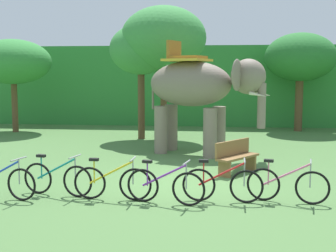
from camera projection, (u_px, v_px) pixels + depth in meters
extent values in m
plane|color=#4C753D|center=(180.00, 183.00, 11.34)|extent=(80.00, 80.00, 0.00)
cube|color=#338438|center=(203.00, 85.00, 25.78)|extent=(36.00, 6.00, 4.06)
cylinder|color=brown|center=(15.00, 107.00, 20.87)|extent=(0.27, 0.27, 2.29)
ellipsoid|color=#338438|center=(13.00, 62.00, 20.63)|extent=(3.44, 3.44, 2.02)
cylinder|color=brown|center=(141.00, 106.00, 18.69)|extent=(0.28, 0.28, 2.73)
ellipsoid|color=#3D8E42|center=(141.00, 49.00, 18.42)|extent=(2.55, 2.55, 2.03)
cylinder|color=brown|center=(164.00, 103.00, 18.49)|extent=(0.26, 0.26, 2.95)
ellipsoid|color=#3D8E42|center=(164.00, 38.00, 18.18)|extent=(3.41, 3.41, 2.53)
cylinder|color=brown|center=(299.00, 105.00, 21.18)|extent=(0.36, 0.36, 2.43)
ellipsoid|color=#28702D|center=(300.00, 57.00, 20.92)|extent=(3.24, 3.24, 2.21)
ellipsoid|color=gray|center=(190.00, 84.00, 15.15)|extent=(3.21, 2.37, 1.50)
cylinder|color=gray|center=(219.00, 130.00, 15.25)|extent=(0.44, 0.44, 1.60)
cylinder|color=gray|center=(210.00, 133.00, 14.58)|extent=(0.44, 0.44, 1.60)
cylinder|color=gray|center=(171.00, 127.00, 16.09)|extent=(0.44, 0.44, 1.60)
cylinder|color=gray|center=(161.00, 130.00, 15.42)|extent=(0.44, 0.44, 1.60)
ellipsoid|color=gray|center=(248.00, 76.00, 14.19)|extent=(1.39, 1.34, 1.10)
ellipsoid|color=gray|center=(250.00, 75.00, 14.80)|extent=(0.46, 0.84, 0.96)
ellipsoid|color=gray|center=(237.00, 75.00, 13.71)|extent=(0.46, 0.84, 0.96)
cylinder|color=gray|center=(262.00, 106.00, 14.08)|extent=(0.26, 0.26, 1.40)
cone|color=beige|center=(262.00, 94.00, 14.26)|extent=(0.57, 0.32, 0.21)
cone|color=beige|center=(258.00, 95.00, 13.87)|extent=(0.57, 0.32, 0.21)
cube|color=gold|center=(187.00, 60.00, 15.11)|extent=(1.70, 1.72, 0.08)
cube|color=olive|center=(187.00, 57.00, 15.10)|extent=(1.35, 1.24, 0.10)
cube|color=olive|center=(174.00, 49.00, 15.30)|extent=(0.42, 0.87, 0.56)
cylinder|color=gray|center=(153.00, 96.00, 15.87)|extent=(0.08, 0.08, 0.90)
torus|color=black|center=(22.00, 185.00, 9.72)|extent=(0.70, 0.20, 0.71)
cylinder|color=blue|center=(1.00, 171.00, 9.86)|extent=(0.96, 0.25, 0.54)
cylinder|color=#9E9EA3|center=(19.00, 171.00, 9.70)|extent=(0.03, 0.03, 0.55)
cylinder|color=#9E9EA3|center=(19.00, 159.00, 9.67)|extent=(0.14, 0.52, 0.03)
torus|color=black|center=(38.00, 178.00, 10.29)|extent=(0.71, 0.19, 0.71)
torus|color=black|center=(78.00, 181.00, 10.00)|extent=(0.71, 0.19, 0.71)
cylinder|color=teal|center=(56.00, 169.00, 10.12)|extent=(0.96, 0.23, 0.54)
cylinder|color=teal|center=(41.00, 167.00, 10.23)|extent=(0.03, 0.03, 0.52)
cube|color=black|center=(41.00, 156.00, 10.20)|extent=(0.22, 0.14, 0.06)
cylinder|color=#9E9EA3|center=(75.00, 169.00, 9.98)|extent=(0.03, 0.03, 0.55)
cylinder|color=#9E9EA3|center=(75.00, 157.00, 9.95)|extent=(0.13, 0.52, 0.03)
torus|color=black|center=(90.00, 183.00, 9.85)|extent=(0.71, 0.06, 0.71)
torus|color=black|center=(135.00, 185.00, 9.72)|extent=(0.71, 0.06, 0.71)
cylinder|color=yellow|center=(111.00, 172.00, 9.76)|extent=(0.97, 0.06, 0.54)
cylinder|color=yellow|center=(94.00, 171.00, 9.81)|extent=(0.03, 0.03, 0.52)
cube|color=black|center=(94.00, 159.00, 9.78)|extent=(0.20, 0.10, 0.06)
cylinder|color=#9E9EA3|center=(133.00, 172.00, 9.69)|extent=(0.03, 0.03, 0.55)
cylinder|color=#9E9EA3|center=(133.00, 159.00, 9.66)|extent=(0.04, 0.52, 0.03)
torus|color=black|center=(143.00, 185.00, 9.64)|extent=(0.71, 0.19, 0.71)
torus|color=black|center=(189.00, 189.00, 9.34)|extent=(0.71, 0.19, 0.71)
cylinder|color=purple|center=(164.00, 175.00, 9.47)|extent=(0.96, 0.24, 0.54)
cylinder|color=purple|center=(147.00, 174.00, 9.58)|extent=(0.03, 0.03, 0.52)
cube|color=black|center=(147.00, 162.00, 9.55)|extent=(0.22, 0.14, 0.06)
cylinder|color=#9E9EA3|center=(186.00, 176.00, 9.32)|extent=(0.03, 0.03, 0.55)
cylinder|color=#9E9EA3|center=(186.00, 163.00, 9.29)|extent=(0.14, 0.52, 0.03)
torus|color=black|center=(199.00, 185.00, 9.69)|extent=(0.71, 0.07, 0.71)
torus|color=black|center=(247.00, 187.00, 9.54)|extent=(0.71, 0.07, 0.71)
cylinder|color=red|center=(221.00, 174.00, 9.59)|extent=(0.97, 0.07, 0.54)
cylinder|color=red|center=(204.00, 173.00, 9.64)|extent=(0.03, 0.03, 0.52)
cube|color=black|center=(204.00, 161.00, 9.61)|extent=(0.20, 0.11, 0.06)
cylinder|color=#9E9EA3|center=(244.00, 173.00, 9.52)|extent=(0.03, 0.03, 0.55)
cylinder|color=#9E9EA3|center=(245.00, 161.00, 9.49)|extent=(0.05, 0.52, 0.03)
torus|color=black|center=(263.00, 184.00, 9.73)|extent=(0.71, 0.18, 0.71)
torus|color=black|center=(312.00, 188.00, 9.43)|extent=(0.71, 0.18, 0.71)
cylinder|color=pink|center=(287.00, 174.00, 9.56)|extent=(0.96, 0.23, 0.54)
cylinder|color=pink|center=(268.00, 173.00, 9.67)|extent=(0.03, 0.03, 0.52)
cube|color=black|center=(269.00, 161.00, 9.64)|extent=(0.22, 0.14, 0.06)
cylinder|color=#9E9EA3|center=(310.00, 175.00, 9.42)|extent=(0.03, 0.03, 0.55)
cylinder|color=#9E9EA3|center=(311.00, 162.00, 9.38)|extent=(0.13, 0.52, 0.03)
cube|color=brown|center=(238.00, 157.00, 12.34)|extent=(1.22, 1.44, 0.06)
cube|color=brown|center=(233.00, 148.00, 12.43)|extent=(0.95, 1.23, 0.40)
cube|color=brown|center=(250.00, 162.00, 12.80)|extent=(0.34, 0.28, 0.45)
cube|color=brown|center=(225.00, 169.00, 11.93)|extent=(0.34, 0.28, 0.45)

